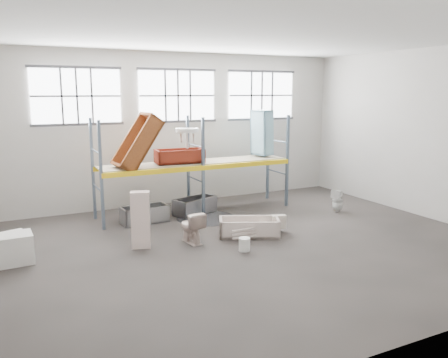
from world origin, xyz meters
TOP-DOWN VIEW (x-y plane):
  - floor at (0.00, 0.00)m, footprint 12.00×10.00m
  - ceiling at (0.00, 0.00)m, footprint 12.00×10.00m
  - wall_back at (0.00, 5.05)m, footprint 12.00×0.10m
  - wall_front at (0.00, -5.05)m, footprint 12.00×0.10m
  - wall_right at (6.05, 0.00)m, footprint 0.10×10.00m
  - window_left at (-3.20, 4.94)m, footprint 2.60×0.04m
  - window_mid at (0.00, 4.94)m, footprint 2.60×0.04m
  - window_right at (3.20, 4.94)m, footprint 2.60×0.04m
  - rack_upright_la at (-3.00, 2.90)m, footprint 0.08×0.08m
  - rack_upright_lb at (-3.00, 4.10)m, footprint 0.08×0.08m
  - rack_upright_ma at (0.00, 2.90)m, footprint 0.08×0.08m
  - rack_upright_mb at (0.00, 4.10)m, footprint 0.08×0.08m
  - rack_upright_ra at (3.00, 2.90)m, footprint 0.08×0.08m
  - rack_upright_rb at (3.00, 4.10)m, footprint 0.08×0.08m
  - rack_beam_front at (0.00, 2.90)m, footprint 6.00×0.10m
  - rack_beam_back at (0.00, 4.10)m, footprint 6.00×0.10m
  - shelf_deck at (0.00, 3.50)m, footprint 5.90×1.10m
  - wet_patch at (0.00, 2.70)m, footprint 1.80×1.80m
  - bathtub_beige at (0.32, 0.65)m, footprint 1.73×1.32m
  - cistern_spare at (1.19, 0.59)m, footprint 0.42×0.30m
  - sink_in_tub at (0.66, 0.51)m, footprint 0.52×0.52m
  - toilet_beige at (-1.25, 0.81)m, footprint 0.54×0.84m
  - cistern_tall at (-2.49, 1.01)m, footprint 0.52×0.42m
  - toilet_white at (4.01, 1.55)m, footprint 0.43×0.43m
  - steel_tub_left at (-1.79, 3.06)m, footprint 1.37×0.71m
  - steel_tub_right at (-0.09, 3.36)m, footprint 1.49×1.07m
  - rust_tub_flat at (-0.53, 3.45)m, footprint 1.50×0.80m
  - rust_tub_tilted at (-1.85, 3.35)m, footprint 1.50×1.00m
  - sink_on_shelf at (-0.34, 3.30)m, footprint 0.85×0.77m
  - blue_tub_upright at (2.45, 3.63)m, footprint 0.60×0.77m
  - bucket at (-0.35, -0.31)m, footprint 0.30×0.30m
  - carton_near at (-5.28, 1.24)m, footprint 0.79×0.69m
  - carton_far at (-5.29, 1.78)m, footprint 0.79×0.79m

SIDE VIEW (x-z plane):
  - floor at x=0.00m, z-range -0.10..0.00m
  - wet_patch at x=0.00m, z-range 0.00..0.00m
  - bucket at x=-0.35m, z-range 0.00..0.31m
  - sink_in_tub at x=0.66m, z-range 0.09..0.23m
  - bathtub_beige at x=0.32m, z-range 0.00..0.46m
  - steel_tub_left at x=-1.79m, z-range 0.00..0.49m
  - steel_tub_right at x=-0.09m, z-range 0.00..0.50m
  - carton_far at x=-5.29m, z-range 0.00..0.52m
  - cistern_spare at x=1.19m, z-range 0.10..0.46m
  - carton_near at x=-5.28m, z-range 0.00..0.66m
  - toilet_white at x=4.01m, z-range 0.00..0.73m
  - toilet_beige at x=-1.25m, z-range 0.00..0.81m
  - cistern_tall at x=-2.49m, z-range 0.00..1.39m
  - rack_upright_la at x=-3.00m, z-range 0.00..3.00m
  - rack_upright_lb at x=-3.00m, z-range 0.00..3.00m
  - rack_upright_ma at x=0.00m, z-range 0.00..3.00m
  - rack_upright_mb at x=0.00m, z-range 0.00..3.00m
  - rack_upright_ra at x=3.00m, z-range 0.00..3.00m
  - rack_upright_rb at x=3.00m, z-range 0.00..3.00m
  - rack_beam_front at x=0.00m, z-range 1.43..1.57m
  - rack_beam_back at x=0.00m, z-range 1.43..1.57m
  - shelf_deck at x=0.00m, z-range 1.57..1.59m
  - rust_tub_flat at x=-0.53m, z-range 1.62..2.02m
  - sink_on_shelf at x=-0.34m, z-range 1.79..2.40m
  - rust_tub_tilted at x=-1.85m, z-range 1.44..3.15m
  - blue_tub_upright at x=2.45m, z-range 1.65..3.14m
  - wall_back at x=0.00m, z-range 0.00..5.00m
  - wall_front at x=0.00m, z-range 0.00..5.00m
  - wall_right at x=6.05m, z-range 0.00..5.00m
  - window_left at x=-3.20m, z-range 2.80..4.40m
  - window_mid at x=0.00m, z-range 2.80..4.40m
  - window_right at x=3.20m, z-range 2.80..4.40m
  - ceiling at x=0.00m, z-range 5.00..5.10m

